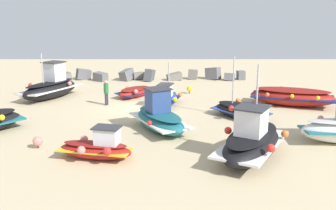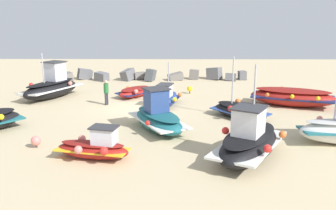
% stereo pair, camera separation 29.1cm
% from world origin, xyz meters
% --- Properties ---
extents(ground_plane, '(54.19, 54.19, 0.00)m').
position_xyz_m(ground_plane, '(0.00, 0.00, 0.00)').
color(ground_plane, '#C6B289').
extents(fishing_boat_0, '(3.52, 4.59, 2.22)m').
position_xyz_m(fishing_boat_0, '(1.47, -4.54, 0.67)').
color(fishing_boat_0, '#1E6670').
rests_on(fishing_boat_0, ground_plane).
extents(fishing_boat_1, '(4.11, 5.17, 3.95)m').
position_xyz_m(fishing_boat_1, '(5.44, -8.36, 0.74)').
color(fishing_boat_1, black).
rests_on(fishing_boat_1, ground_plane).
extents(fishing_boat_2, '(1.95, 3.36, 2.90)m').
position_xyz_m(fishing_boat_2, '(1.87, 0.80, 0.53)').
color(fishing_boat_2, '#2D4C9E').
rests_on(fishing_boat_2, ground_plane).
extents(fishing_boat_4, '(3.89, 5.32, 3.38)m').
position_xyz_m(fishing_boat_4, '(-6.55, 3.04, 0.82)').
color(fishing_boat_4, black).
rests_on(fishing_boat_4, ground_plane).
extents(fishing_boat_5, '(3.45, 3.68, 3.60)m').
position_xyz_m(fishing_boat_5, '(6.16, -2.24, 0.44)').
color(fishing_boat_5, black).
rests_on(fishing_boat_5, ground_plane).
extents(fishing_boat_6, '(5.81, 3.75, 1.16)m').
position_xyz_m(fishing_boat_6, '(10.17, 0.78, 0.62)').
color(fishing_boat_6, maroon).
rests_on(fishing_boat_6, ground_plane).
extents(fishing_boat_7, '(2.94, 3.24, 0.81)m').
position_xyz_m(fishing_boat_7, '(-0.51, 3.45, 0.37)').
color(fishing_boat_7, maroon).
rests_on(fishing_boat_7, ground_plane).
extents(fishing_boat_9, '(3.36, 2.12, 1.46)m').
position_xyz_m(fishing_boat_9, '(-1.06, -8.44, 0.48)').
color(fishing_boat_9, maroon).
rests_on(fishing_boat_9, ground_plane).
extents(person_walking, '(0.32, 0.32, 1.68)m').
position_xyz_m(person_walking, '(-2.20, 0.93, 0.96)').
color(person_walking, '#2D2D38').
rests_on(person_walking, ground_plane).
extents(breakwater_rocks, '(18.24, 2.78, 1.37)m').
position_xyz_m(breakwater_rocks, '(-0.19, 10.63, 0.42)').
color(breakwater_rocks, slate).
rests_on(breakwater_rocks, ground_plane).
extents(mooring_buoy_0, '(0.42, 0.42, 0.59)m').
position_xyz_m(mooring_buoy_0, '(3.56, 4.58, 0.37)').
color(mooring_buoy_0, '#3F3F42').
rests_on(mooring_buoy_0, ground_plane).
extents(mooring_buoy_1, '(0.45, 0.45, 0.55)m').
position_xyz_m(mooring_buoy_1, '(-3.98, -7.23, 0.33)').
color(mooring_buoy_1, '#3F3F42').
rests_on(mooring_buoy_1, ground_plane).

